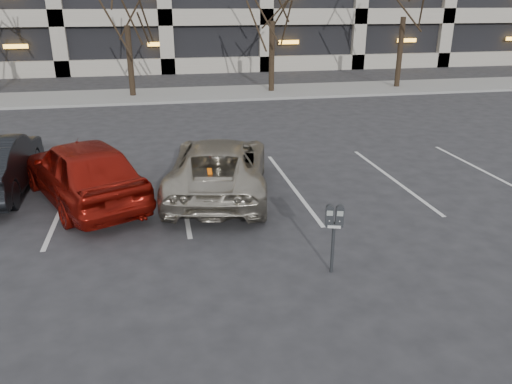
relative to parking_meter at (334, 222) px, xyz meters
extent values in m
plane|color=#28282B|center=(-0.95, 2.09, -0.96)|extent=(140.00, 140.00, 0.00)
cube|color=gray|center=(-0.95, 18.09, -0.90)|extent=(80.00, 4.00, 0.12)
cube|color=silver|center=(-5.15, 4.39, -0.95)|extent=(0.10, 5.20, 0.00)
cube|color=silver|center=(-2.35, 4.39, -0.95)|extent=(0.10, 5.20, 0.00)
cube|color=silver|center=(0.45, 4.39, -0.95)|extent=(0.10, 5.20, 0.00)
cube|color=silver|center=(3.25, 4.39, -0.95)|extent=(0.10, 5.20, 0.00)
cube|color=silver|center=(6.05, 4.39, -0.95)|extent=(0.10, 5.20, 0.00)
cylinder|color=black|center=(-3.95, 18.09, 0.74)|extent=(0.28, 0.28, 3.39)
cylinder|color=black|center=(3.05, 18.09, 0.81)|extent=(0.28, 0.28, 3.55)
cylinder|color=black|center=(10.05, 18.09, 0.89)|extent=(0.28, 0.28, 3.69)
cylinder|color=black|center=(0.00, 0.00, -0.51)|extent=(0.06, 0.06, 0.90)
cube|color=black|center=(0.00, 0.00, -0.04)|extent=(0.32, 0.18, 0.06)
cube|color=silver|center=(-0.02, -0.05, -0.06)|extent=(0.21, 0.07, 0.05)
cube|color=gray|center=(-0.10, -0.03, 0.19)|extent=(0.10, 0.04, 0.09)
cube|color=gray|center=(0.06, -0.08, 0.19)|extent=(0.10, 0.04, 0.09)
imported|color=#B0A895|center=(-1.43, 4.26, -0.27)|extent=(3.18, 5.28, 1.37)
cube|color=#FD6005|center=(-1.78, 3.40, 0.42)|extent=(0.10, 0.20, 0.01)
imported|color=maroon|center=(-4.60, 4.28, -0.18)|extent=(3.58, 4.92, 1.56)
camera|label=1|loc=(-2.80, -7.29, 3.51)|focal=35.00mm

